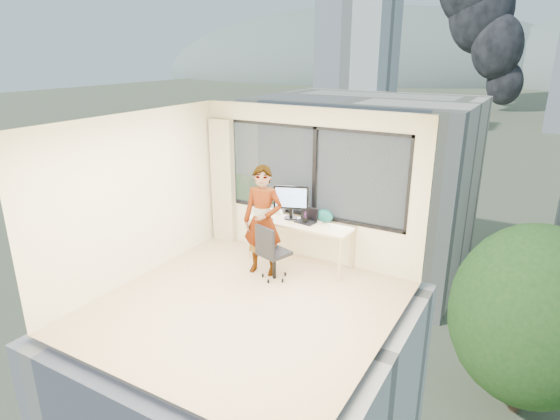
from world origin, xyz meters
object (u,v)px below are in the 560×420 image
Objects in this scene: laptop at (306,216)px; handbag at (325,216)px; chair at (274,251)px; desk at (299,242)px; monitor at (291,202)px; game_console at (277,209)px; person at (263,221)px.

handbag reaches higher than laptop.
handbag is (0.27, 0.18, 0.00)m from laptop.
laptop is (0.18, 0.72, 0.39)m from chair.
handbag reaches higher than desk.
game_console is (-0.39, 0.19, -0.25)m from monitor.
handbag is (0.37, 0.19, 0.49)m from desk.
handbag is (0.96, -0.07, 0.07)m from game_console.
monitor is at bearing -27.09° from game_console.
person is 6.18× the size of handbag.
monitor is 0.36m from laptop.
person reaches higher than desk.
desk is at bearing -171.94° from handbag.
laptop is at bearing -20.00° from game_console.
person is 0.90m from game_console.
person is at bearing -122.30° from monitor.
laptop is at bearing -166.05° from handbag.
person is 5.14× the size of laptop.
chair is 0.97m from monitor.
game_console is at bearing 156.64° from handbag.
laptop is at bearing -29.11° from monitor.
person reaches higher than handbag.
laptop is at bearing 43.79° from person.
game_console is at bearing 135.51° from chair.
desk is 1.01× the size of person.
game_console is (-0.52, 0.97, 0.32)m from chair.
handbag is at bearing 27.51° from desk.
game_console reaches higher than desk.
laptop reaches higher than desk.
laptop is (0.45, 0.62, -0.04)m from person.
monitor is at bearing 116.61° from chair.
monitor is 1.87× the size of game_console.
chair is (-0.08, -0.71, 0.09)m from desk.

